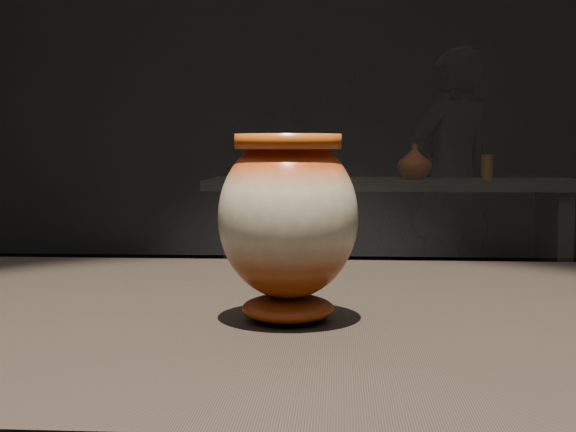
# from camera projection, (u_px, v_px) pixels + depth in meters

# --- Properties ---
(main_vase) EXTENTS (0.20, 0.20, 0.20)m
(main_vase) POSITION_uv_depth(u_px,v_px,m) (288.00, 219.00, 0.85)
(main_vase) COLOR maroon
(main_vase) RESTS_ON display_plinth
(back_shelf) EXTENTS (2.00, 0.60, 0.90)m
(back_shelf) POSITION_uv_depth(u_px,v_px,m) (393.00, 228.00, 4.33)
(back_shelf) COLOR black
(back_shelf) RESTS_ON ground
(back_vase_left) EXTENTS (0.18, 0.18, 0.15)m
(back_vase_left) POSITION_uv_depth(u_px,v_px,m) (309.00, 165.00, 4.38)
(back_vase_left) COLOR #8E5E14
(back_vase_left) RESTS_ON back_shelf
(back_vase_mid) EXTENTS (0.20, 0.20, 0.19)m
(back_vase_mid) POSITION_uv_depth(u_px,v_px,m) (415.00, 162.00, 4.28)
(back_vase_mid) COLOR maroon
(back_vase_mid) RESTS_ON back_shelf
(back_vase_right) EXTENTS (0.06, 0.06, 0.13)m
(back_vase_right) POSITION_uv_depth(u_px,v_px,m) (487.00, 167.00, 4.27)
(back_vase_right) COLOR #8E5E14
(back_vase_right) RESTS_ON back_shelf
(visitor) EXTENTS (0.74, 0.66, 1.71)m
(visitor) POSITION_uv_depth(u_px,v_px,m) (452.00, 180.00, 5.21)
(visitor) COLOR black
(visitor) RESTS_ON ground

